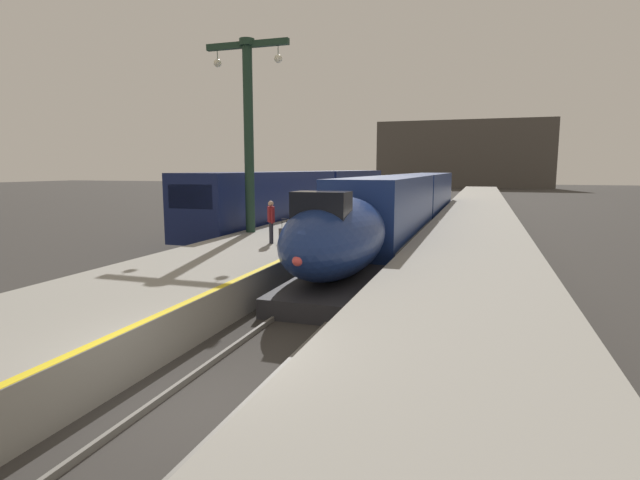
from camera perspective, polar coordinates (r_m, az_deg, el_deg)
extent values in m
plane|color=#33302D|center=(9.05, -13.78, -18.26)|extent=(260.00, 260.00, 0.00)
cube|color=gray|center=(32.87, 3.16, 2.13)|extent=(4.80, 110.00, 1.05)
cube|color=gray|center=(31.77, 17.42, 1.55)|extent=(4.80, 110.00, 1.05)
cube|color=yellow|center=(32.31, 7.08, 2.91)|extent=(0.20, 107.80, 0.01)
cube|color=slate|center=(34.93, 9.57, 1.62)|extent=(0.08, 110.00, 0.12)
cube|color=slate|center=(34.75, 12.01, 1.52)|extent=(0.08, 110.00, 0.12)
cube|color=slate|center=(37.00, -2.93, 2.08)|extent=(0.08, 110.00, 0.12)
cube|color=slate|center=(36.49, -0.73, 2.01)|extent=(0.08, 110.00, 0.12)
ellipsoid|color=navy|center=(15.96, 2.00, 0.40)|extent=(2.78, 7.41, 2.56)
cube|color=#28282D|center=(15.90, 1.60, -5.34)|extent=(2.46, 6.30, 0.55)
cube|color=black|center=(14.26, 0.16, 3.79)|extent=(1.59, 1.00, 0.90)
sphere|color=#F24C4C|center=(12.59, -2.60, -2.41)|extent=(0.28, 0.28, 0.28)
cube|color=navy|center=(24.88, 7.94, 3.69)|extent=(2.90, 14.00, 3.05)
cube|color=black|center=(25.13, 4.77, 5.04)|extent=(0.04, 11.90, 0.80)
cube|color=black|center=(24.63, 11.23, 4.85)|extent=(0.04, 11.90, 0.80)
cube|color=silver|center=(25.01, 7.88, 0.78)|extent=(2.92, 13.30, 0.24)
cube|color=black|center=(20.75, 5.63, -2.16)|extent=(2.03, 2.20, 0.56)
cube|color=black|center=(29.46, 9.43, 0.84)|extent=(2.03, 2.20, 0.56)
cube|color=navy|center=(41.29, 12.07, 5.35)|extent=(2.90, 18.00, 3.05)
cube|color=black|center=(41.45, 10.13, 6.18)|extent=(0.04, 15.84, 0.80)
cube|color=black|center=(41.15, 14.07, 6.05)|extent=(0.04, 15.84, 0.80)
cube|color=black|center=(35.37, 10.92, 2.02)|extent=(2.03, 2.20, 0.56)
cube|color=black|center=(47.48, 12.81, 3.51)|extent=(2.03, 2.20, 0.56)
cube|color=#141E4C|center=(31.05, -5.63, 4.75)|extent=(2.85, 18.00, 3.30)
cube|color=black|center=(23.11, -14.66, 4.84)|extent=(2.28, 0.08, 1.10)
cube|color=black|center=(31.61, -7.97, 5.68)|extent=(0.04, 15.30, 0.90)
cube|color=black|center=(30.49, -3.23, 5.66)|extent=(0.04, 15.30, 0.90)
cube|color=black|center=(26.10, -10.67, -0.18)|extent=(2.00, 2.00, 0.52)
cube|color=black|center=(36.53, -1.95, 2.33)|extent=(2.00, 2.00, 0.52)
cube|color=#141E4C|center=(48.63, 3.27, 6.01)|extent=(2.85, 18.00, 3.30)
cylinder|color=#1E3828|center=(23.37, -8.18, 11.52)|extent=(0.44, 0.44, 8.67)
cylinder|color=#1E3828|center=(23.99, -8.40, 21.55)|extent=(0.68, 0.68, 0.30)
cube|color=#1E3828|center=(23.97, -8.39, 21.32)|extent=(4.00, 0.24, 0.28)
cylinder|color=#1E3828|center=(24.57, -11.71, 20.07)|extent=(0.03, 0.03, 0.60)
sphere|color=#EFEACC|center=(24.50, -11.68, 19.27)|extent=(0.36, 0.36, 0.36)
cylinder|color=#1E3828|center=(23.28, -4.83, 20.89)|extent=(0.03, 0.03, 0.60)
sphere|color=#EFEACC|center=(23.21, -4.82, 20.04)|extent=(0.36, 0.36, 0.36)
cylinder|color=#23232D|center=(19.72, -5.58, 0.82)|extent=(0.13, 0.13, 0.85)
cylinder|color=#23232D|center=(19.89, -5.67, 0.88)|extent=(0.13, 0.13, 0.85)
cube|color=maroon|center=(19.73, -5.65, 2.96)|extent=(0.40, 0.44, 0.62)
cylinder|color=maroon|center=(19.50, -5.52, 2.76)|extent=(0.09, 0.09, 0.58)
cylinder|color=maroon|center=(19.97, -5.78, 2.88)|extent=(0.09, 0.09, 0.58)
sphere|color=tan|center=(19.69, -5.67, 4.18)|extent=(0.22, 0.22, 0.22)
cube|color=#4C4C51|center=(19.83, -4.11, 0.51)|extent=(0.40, 0.22, 0.60)
cylinder|color=#262628|center=(19.81, -4.40, 1.90)|extent=(0.02, 0.02, 0.36)
cylinder|color=#262628|center=(19.73, -3.86, 1.88)|extent=(0.02, 0.02, 0.36)
cube|color=#262628|center=(19.75, -4.13, 2.43)|extent=(0.22, 0.03, 0.02)
cube|color=#4C4742|center=(108.96, 16.05, 9.47)|extent=(36.00, 2.00, 14.00)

